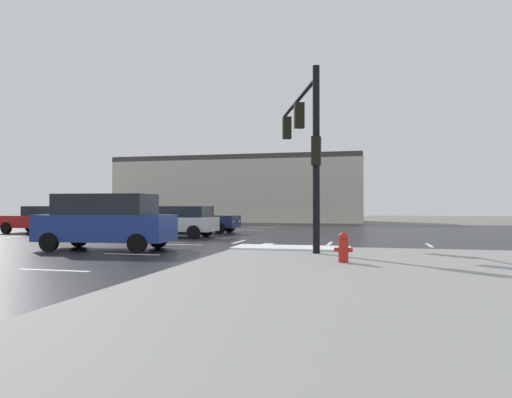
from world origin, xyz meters
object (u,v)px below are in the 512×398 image
object	(u,v)px
traffic_signal_mast	(305,135)
sedan_white	(135,217)
sedan_red	(42,219)
sedan_silver	(175,221)
suv_blue	(106,220)
fire_hydrant	(343,247)
sedan_navy	(197,219)
sedan_tan	(110,216)

from	to	relation	value
traffic_signal_mast	sedan_white	bearing A→B (deg)	26.49
sedan_white	sedan_red	xyz separation A→B (m)	(-2.81, -5.95, 0.00)
sedan_silver	sedan_red	size ratio (longest dim) A/B	0.98
sedan_white	sedan_red	world-z (taller)	same
suv_blue	sedan_white	bearing A→B (deg)	-69.91
sedan_white	traffic_signal_mast	bearing A→B (deg)	46.19
suv_blue	sedan_silver	xyz separation A→B (m)	(-0.25, 6.93, -0.24)
fire_hydrant	sedan_white	world-z (taller)	sedan_white
traffic_signal_mast	sedan_navy	size ratio (longest dim) A/B	1.35
sedan_navy	sedan_red	xyz separation A→B (m)	(-8.59, -2.62, 0.00)
sedan_white	sedan_silver	xyz separation A→B (m)	(6.11, -7.39, 0.00)
traffic_signal_mast	sedan_silver	world-z (taller)	traffic_signal_mast
suv_blue	sedan_navy	size ratio (longest dim) A/B	1.08
fire_hydrant	sedan_silver	xyz separation A→B (m)	(-8.92, 9.82, 0.32)
sedan_tan	sedan_white	bearing A→B (deg)	-38.51
sedan_navy	sedan_tan	bearing A→B (deg)	146.32
sedan_navy	sedan_silver	bearing A→B (deg)	-83.71
sedan_navy	sedan_red	bearing A→B (deg)	-161.39
traffic_signal_mast	suv_blue	size ratio (longest dim) A/B	1.25
traffic_signal_mast	sedan_red	size ratio (longest dim) A/B	1.33
sedan_white	sedan_navy	bearing A→B (deg)	60.86
traffic_signal_mast	sedan_silver	distance (m)	10.01
sedan_white	fire_hydrant	bearing A→B (deg)	41.89
fire_hydrant	sedan_silver	bearing A→B (deg)	132.24
sedan_white	sedan_red	distance (m)	6.58
sedan_white	sedan_red	size ratio (longest dim) A/B	0.98
sedan_white	sedan_navy	size ratio (longest dim) A/B	1.00
sedan_tan	sedan_red	bearing A→B (deg)	-79.19
traffic_signal_mast	sedan_tan	size ratio (longest dim) A/B	1.34
suv_blue	sedan_red	size ratio (longest dim) A/B	1.06
sedan_white	suv_blue	distance (m)	15.66
traffic_signal_mast	sedan_navy	world-z (taller)	traffic_signal_mast
traffic_signal_mast	sedan_tan	xyz separation A→B (m)	(-17.54, 16.93, -3.27)
traffic_signal_mast	sedan_red	bearing A→B (deg)	46.80
fire_hydrant	sedan_navy	distance (m)	16.69
fire_hydrant	sedan_white	xyz separation A→B (m)	(-15.03, 17.21, 0.32)
traffic_signal_mast	suv_blue	world-z (taller)	traffic_signal_mast
fire_hydrant	sedan_white	size ratio (longest dim) A/B	0.17
sedan_white	suv_blue	world-z (taller)	suv_blue
traffic_signal_mast	fire_hydrant	size ratio (longest dim) A/B	7.78
suv_blue	sedan_tan	distance (m)	20.75
sedan_red	traffic_signal_mast	bearing A→B (deg)	161.01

